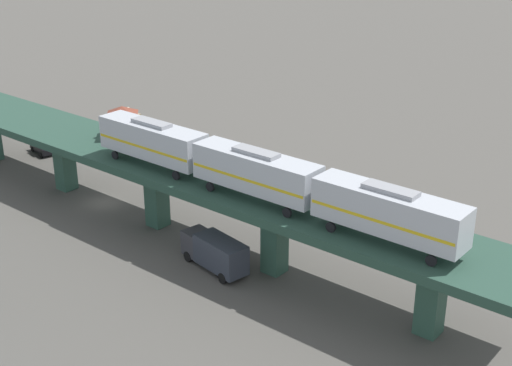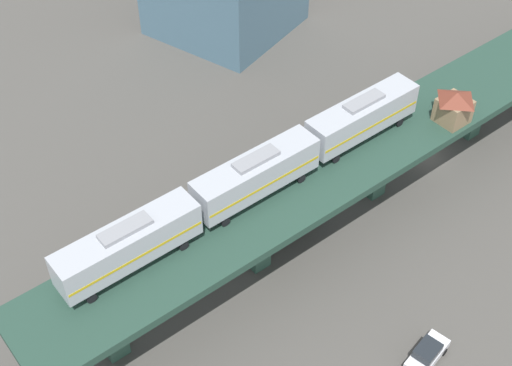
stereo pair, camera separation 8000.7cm
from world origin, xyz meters
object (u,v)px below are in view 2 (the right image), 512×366
at_px(delivery_truck, 273,211).
at_px(street_car_white, 427,354).
at_px(signal_hut, 454,106).
at_px(subway_train, 256,174).

bearing_deg(delivery_truck, street_car_white, -16.61).
bearing_deg(signal_hut, street_car_white, -68.31).
distance_m(street_car_white, delivery_truck, 19.70).
bearing_deg(street_car_white, signal_hut, 111.69).
height_order(signal_hut, delivery_truck, signal_hut).
xyz_separation_m(subway_train, delivery_truck, (-0.61, 3.72, -8.01)).
height_order(subway_train, street_car_white, subway_train).
height_order(subway_train, signal_hut, subway_train).
relative_size(subway_train, signal_hut, 9.07).
xyz_separation_m(subway_train, signal_hut, (9.81, 19.32, -0.74)).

